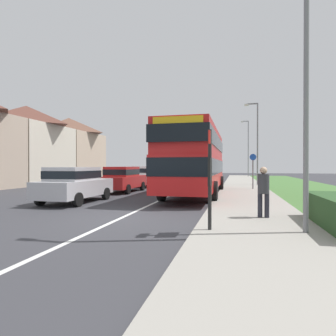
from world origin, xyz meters
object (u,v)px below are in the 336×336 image
object	(u,v)px
parked_car_dark_green	(163,174)
parked_car_white	(146,175)
street_lamp_far	(248,145)
parked_car_silver	(75,183)
parked_car_red	(123,178)
street_lamp_near	(302,37)
pedestrian_at_stop	(263,190)
street_lamp_mid	(256,138)
cycle_route_sign	(253,170)
bus_stop_sign	(210,172)
double_decker_bus	(196,158)

from	to	relation	value
parked_car_dark_green	parked_car_white	bearing A→B (deg)	-89.84
street_lamp_far	parked_car_dark_green	bearing A→B (deg)	-119.06
parked_car_silver	parked_car_white	xyz separation A→B (m)	(0.07, 10.46, 0.01)
parked_car_red	street_lamp_near	world-z (taller)	street_lamp_near
parked_car_dark_green	pedestrian_at_stop	distance (m)	20.27
street_lamp_mid	cycle_route_sign	bearing A→B (deg)	-96.31
parked_car_dark_green	cycle_route_sign	bearing A→B (deg)	-42.27
cycle_route_sign	street_lamp_mid	bearing A→B (deg)	83.69
parked_car_red	bus_stop_sign	xyz separation A→B (m)	(6.49, -10.05, 0.64)
street_lamp_near	street_lamp_far	distance (m)	36.48
street_lamp_near	street_lamp_mid	size ratio (longest dim) A/B	1.20
parked_car_red	street_lamp_far	world-z (taller)	street_lamp_far
parked_car_white	pedestrian_at_stop	size ratio (longest dim) A/B	2.66
bus_stop_sign	parked_car_silver	bearing A→B (deg)	144.91
bus_stop_sign	street_lamp_mid	bearing A→B (deg)	82.65
cycle_route_sign	street_lamp_mid	distance (m)	5.46
cycle_route_sign	street_lamp_far	world-z (taller)	street_lamp_far
street_lamp_far	parked_car_red	bearing A→B (deg)	-108.34
parked_car_white	street_lamp_mid	world-z (taller)	street_lamp_mid
parked_car_red	pedestrian_at_stop	size ratio (longest dim) A/B	2.63
double_decker_bus	parked_car_red	size ratio (longest dim) A/B	2.44
street_lamp_mid	street_lamp_far	xyz separation A→B (m)	(0.05, 18.88, 0.73)
double_decker_bus	cycle_route_sign	size ratio (longest dim) A/B	4.25
bus_stop_sign	street_lamp_far	bearing A→B (deg)	86.34
parked_car_white	street_lamp_far	bearing A→B (deg)	67.58
street_lamp_far	parked_car_white	bearing A→B (deg)	-112.42
double_decker_bus	parked_car_red	world-z (taller)	double_decker_bus
cycle_route_sign	bus_stop_sign	bearing A→B (deg)	-97.73
street_lamp_mid	double_decker_bus	bearing A→B (deg)	-113.95
parked_car_dark_green	street_lamp_mid	xyz separation A→B (m)	(8.87, -2.82, 3.17)
street_lamp_near	street_lamp_far	world-z (taller)	street_lamp_far
parked_car_silver	cycle_route_sign	world-z (taller)	cycle_route_sign
parked_car_dark_green	pedestrian_at_stop	size ratio (longest dim) A/B	2.52
pedestrian_at_stop	parked_car_silver	bearing A→B (deg)	162.02
parked_car_dark_green	cycle_route_sign	world-z (taller)	cycle_route_sign
pedestrian_at_stop	bus_stop_sign	world-z (taller)	bus_stop_sign
parked_car_red	street_lamp_mid	xyz separation A→B (m)	(8.79, 7.78, 3.14)
parked_car_silver	parked_car_dark_green	xyz separation A→B (m)	(0.05, 15.99, -0.03)
double_decker_bus	street_lamp_far	bearing A→B (deg)	81.89
double_decker_bus	street_lamp_far	xyz separation A→B (m)	(3.94, 27.64, 2.63)
parked_car_red	street_lamp_far	size ratio (longest dim) A/B	0.52
street_lamp_mid	street_lamp_far	size ratio (longest dim) A/B	0.83
double_decker_bus	street_lamp_mid	distance (m)	9.78
parked_car_silver	parked_car_red	size ratio (longest dim) A/B	0.96
parked_car_silver	bus_stop_sign	xyz separation A→B (m)	(6.63, -4.66, 0.64)
street_lamp_far	double_decker_bus	bearing A→B (deg)	-98.11
parked_car_white	cycle_route_sign	bearing A→B (deg)	-13.88
parked_car_silver	street_lamp_near	xyz separation A→B (m)	(8.78, -4.43, 3.84)
street_lamp_near	street_lamp_mid	bearing A→B (deg)	89.51
street_lamp_near	bus_stop_sign	bearing A→B (deg)	-173.96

